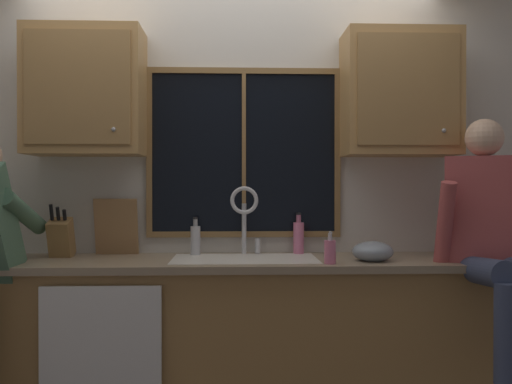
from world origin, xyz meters
name	(u,v)px	position (x,y,z in m)	size (l,w,h in m)	color
back_wall	(231,194)	(0.00, 0.06, 1.27)	(5.82, 0.12, 2.55)	silver
window_glass	(244,153)	(0.08, -0.01, 1.52)	(1.10, 0.02, 0.95)	black
window_frame_top	(244,71)	(0.08, -0.02, 2.02)	(1.17, 0.02, 0.04)	olive
window_frame_bottom	(244,234)	(0.08, -0.02, 1.03)	(1.17, 0.02, 0.04)	olive
window_frame_left	(149,152)	(-0.49, -0.02, 1.52)	(0.04, 0.02, 0.95)	olive
window_frame_right	(337,153)	(0.65, -0.02, 1.52)	(0.04, 0.02, 0.95)	olive
window_mullion_center	(244,153)	(0.08, -0.02, 1.52)	(0.02, 0.02, 0.95)	olive
lower_cabinet_run	(230,345)	(0.00, -0.29, 0.44)	(3.42, 0.58, 0.88)	#A07744
countertop	(230,263)	(0.00, -0.31, 0.90)	(3.48, 0.62, 0.04)	gray
dishwasher_front	(101,360)	(-0.64, -0.61, 0.46)	(0.60, 0.02, 0.74)	white
upper_cabinet_left	(86,92)	(-0.83, -0.17, 1.86)	(0.65, 0.36, 0.72)	#B2844C
upper_cabinet_right	(400,94)	(0.98, -0.17, 1.86)	(0.65, 0.36, 0.72)	#B2844C
sink	(245,276)	(0.08, -0.30, 0.82)	(0.80, 0.46, 0.21)	white
faucet	(245,212)	(0.09, -0.12, 1.17)	(0.18, 0.09, 0.40)	silver
person_sitting_on_counter	(493,229)	(1.35, -0.57, 1.10)	(0.54, 0.66, 1.26)	#384260
knife_block	(61,238)	(-0.96, -0.19, 1.03)	(0.12, 0.18, 0.32)	olive
cutting_board	(116,227)	(-0.67, -0.08, 1.08)	(0.25, 0.02, 0.34)	#997047
mixing_bowl	(373,252)	(0.77, -0.41, 0.97)	(0.22, 0.22, 0.11)	#8C99A8
soap_dispenser	(330,251)	(0.52, -0.52, 0.98)	(0.06, 0.07, 0.17)	pink
bottle_green_glass	(299,237)	(0.40, -0.08, 1.02)	(0.06, 0.06, 0.24)	pink
bottle_tall_clear	(195,239)	(-0.21, -0.12, 1.01)	(0.06, 0.06, 0.22)	#B7B7BC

